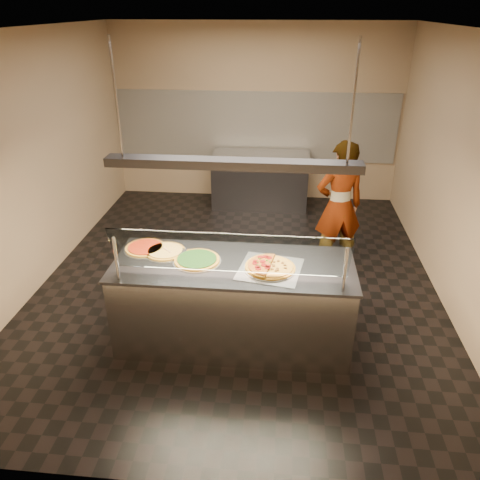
# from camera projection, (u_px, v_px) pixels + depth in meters

# --- Properties ---
(ground) EXTENTS (5.00, 6.00, 0.02)m
(ground) POSITION_uv_depth(u_px,v_px,m) (239.00, 278.00, 6.16)
(ground) COLOR black
(ground) RESTS_ON ground
(ceiling) EXTENTS (5.00, 6.00, 0.02)m
(ceiling) POSITION_uv_depth(u_px,v_px,m) (238.00, 27.00, 4.80)
(ceiling) COLOR silver
(ceiling) RESTS_ON wall_back
(wall_back) EXTENTS (5.00, 0.02, 3.00)m
(wall_back) POSITION_uv_depth(u_px,v_px,m) (256.00, 115.00, 8.15)
(wall_back) COLOR tan
(wall_back) RESTS_ON ground
(wall_front) EXTENTS (5.00, 0.02, 3.00)m
(wall_front) POSITION_uv_depth(u_px,v_px,m) (189.00, 325.00, 2.80)
(wall_front) COLOR tan
(wall_front) RESTS_ON ground
(wall_left) EXTENTS (0.02, 6.00, 3.00)m
(wall_left) POSITION_uv_depth(u_px,v_px,m) (34.00, 162.00, 5.69)
(wall_left) COLOR tan
(wall_left) RESTS_ON ground
(wall_right) EXTENTS (0.02, 6.00, 3.00)m
(wall_right) POSITION_uv_depth(u_px,v_px,m) (460.00, 175.00, 5.26)
(wall_right) COLOR tan
(wall_right) RESTS_ON ground
(tile_band) EXTENTS (4.90, 0.02, 1.20)m
(tile_band) POSITION_uv_depth(u_px,v_px,m) (255.00, 127.00, 8.21)
(tile_band) COLOR silver
(tile_band) RESTS_ON wall_back
(serving_counter) EXTENTS (2.39, 0.94, 0.93)m
(serving_counter) POSITION_uv_depth(u_px,v_px,m) (234.00, 303.00, 4.82)
(serving_counter) COLOR #B7B7BC
(serving_counter) RESTS_ON ground
(sneeze_guard) EXTENTS (2.15, 0.18, 0.54)m
(sneeze_guard) POSITION_uv_depth(u_px,v_px,m) (229.00, 254.00, 4.18)
(sneeze_guard) COLOR #B7B7BC
(sneeze_guard) RESTS_ON serving_counter
(perforated_tray) EXTENTS (0.67, 0.67, 0.01)m
(perforated_tray) POSITION_uv_depth(u_px,v_px,m) (270.00, 269.00, 4.51)
(perforated_tray) COLOR silver
(perforated_tray) RESTS_ON serving_counter
(half_pizza_pepperoni) EXTENTS (0.32, 0.51, 0.05)m
(half_pizza_pepperoni) POSITION_uv_depth(u_px,v_px,m) (258.00, 265.00, 4.51)
(half_pizza_pepperoni) COLOR #9E681A
(half_pizza_pepperoni) RESTS_ON perforated_tray
(half_pizza_sausage) EXTENTS (0.32, 0.51, 0.04)m
(half_pizza_sausage) POSITION_uv_depth(u_px,v_px,m) (282.00, 267.00, 4.50)
(half_pizza_sausage) COLOR #9E681A
(half_pizza_sausage) RESTS_ON perforated_tray
(pizza_spinach) EXTENTS (0.48, 0.48, 0.03)m
(pizza_spinach) POSITION_uv_depth(u_px,v_px,m) (197.00, 260.00, 4.65)
(pizza_spinach) COLOR silver
(pizza_spinach) RESTS_ON serving_counter
(pizza_cheese) EXTENTS (0.43, 0.43, 0.03)m
(pizza_cheese) POSITION_uv_depth(u_px,v_px,m) (165.00, 251.00, 4.82)
(pizza_cheese) COLOR silver
(pizza_cheese) RESTS_ON serving_counter
(pizza_tomato) EXTENTS (0.44, 0.44, 0.03)m
(pizza_tomato) POSITION_uv_depth(u_px,v_px,m) (145.00, 247.00, 4.89)
(pizza_tomato) COLOR silver
(pizza_tomato) RESTS_ON serving_counter
(pizza_spatula) EXTENTS (0.28, 0.17, 0.02)m
(pizza_spatula) POSITION_uv_depth(u_px,v_px,m) (173.00, 250.00, 4.80)
(pizza_spatula) COLOR #B7B7BC
(pizza_spatula) RESTS_ON pizza_spinach
(prep_table) EXTENTS (1.68, 0.74, 0.93)m
(prep_table) POSITION_uv_depth(u_px,v_px,m) (260.00, 180.00, 8.20)
(prep_table) COLOR #3C3C41
(prep_table) RESTS_ON ground
(worker) EXTENTS (0.72, 0.57, 1.75)m
(worker) POSITION_uv_depth(u_px,v_px,m) (339.00, 206.00, 6.07)
(worker) COLOR #343139
(worker) RESTS_ON ground
(heat_lamp_housing) EXTENTS (2.30, 0.18, 0.08)m
(heat_lamp_housing) POSITION_uv_depth(u_px,v_px,m) (233.00, 164.00, 4.16)
(heat_lamp_housing) COLOR #3C3C41
(heat_lamp_housing) RESTS_ON ceiling
(lamp_rod_left) EXTENTS (0.02, 0.02, 1.01)m
(lamp_rod_left) POSITION_uv_depth(u_px,v_px,m) (116.00, 99.00, 4.00)
(lamp_rod_left) COLOR #B7B7BC
(lamp_rod_left) RESTS_ON ceiling
(lamp_rod_right) EXTENTS (0.02, 0.02, 1.01)m
(lamp_rod_right) POSITION_uv_depth(u_px,v_px,m) (353.00, 103.00, 3.82)
(lamp_rod_right) COLOR #B7B7BC
(lamp_rod_right) RESTS_ON ceiling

